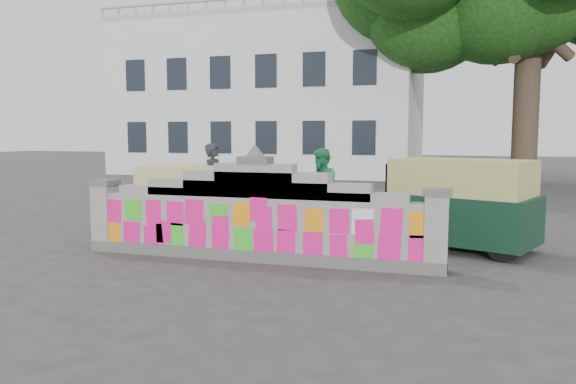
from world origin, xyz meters
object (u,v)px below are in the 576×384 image
cyclist_rider (214,193)px  pedestrian (321,188)px  cyclist_bike (215,208)px  rickshaw_right (457,203)px  rickshaw_left (192,197)px

cyclist_rider → pedestrian: size_ratio=0.93×
cyclist_bike → cyclist_rider: bearing=0.0°
rickshaw_right → cyclist_rider: bearing=16.7°
cyclist_bike → rickshaw_right: rickshaw_right is taller
cyclist_bike → rickshaw_right: size_ratio=0.61×
cyclist_rider → cyclist_bike: bearing=0.0°
cyclist_rider → pedestrian: (2.21, 1.04, 0.07)m
rickshaw_right → pedestrian: bearing=-4.5°
cyclist_rider → pedestrian: bearing=-60.9°
cyclist_rider → rickshaw_right: (5.24, -0.44, 0.02)m
cyclist_rider → rickshaw_left: bearing=121.9°
cyclist_bike → rickshaw_left: bearing=121.9°
pedestrian → rickshaw_left: bearing=-90.0°
cyclist_bike → cyclist_rider: size_ratio=1.12×
cyclist_bike → cyclist_rider: cyclist_rider is taller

